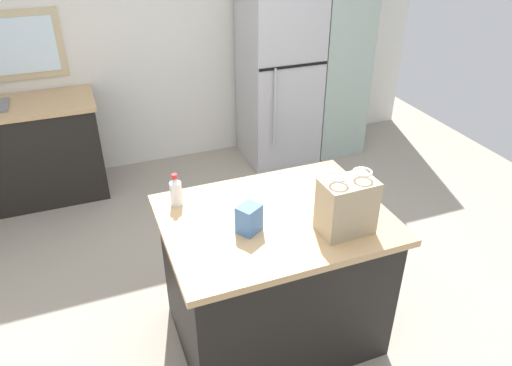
{
  "coord_description": "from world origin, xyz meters",
  "views": [
    {
      "loc": [
        -1.0,
        -2.3,
        2.45
      ],
      "look_at": [
        -0.1,
        0.05,
        0.95
      ],
      "focal_mm": 34.05,
      "sensor_mm": 36.0,
      "label": 1
    }
  ],
  "objects_px": {
    "refrigerator": "(279,77)",
    "small_box": "(249,219)",
    "tall_cabinet": "(336,54)",
    "shopping_bag": "(347,206)",
    "bottle": "(176,191)",
    "kitchen_island": "(274,277)"
  },
  "relations": [
    {
      "from": "bottle",
      "to": "tall_cabinet",
      "type": "bearing_deg",
      "value": 42.66
    },
    {
      "from": "kitchen_island",
      "to": "small_box",
      "type": "relative_size",
      "value": 7.96
    },
    {
      "from": "bottle",
      "to": "small_box",
      "type": "bearing_deg",
      "value": -52.99
    },
    {
      "from": "kitchen_island",
      "to": "small_box",
      "type": "xyz_separation_m",
      "value": [
        -0.19,
        -0.08,
        0.53
      ]
    },
    {
      "from": "refrigerator",
      "to": "tall_cabinet",
      "type": "distance_m",
      "value": 0.66
    },
    {
      "from": "refrigerator",
      "to": "shopping_bag",
      "type": "bearing_deg",
      "value": -105.9
    },
    {
      "from": "tall_cabinet",
      "to": "bottle",
      "type": "distance_m",
      "value": 2.91
    },
    {
      "from": "tall_cabinet",
      "to": "shopping_bag",
      "type": "relative_size",
      "value": 5.94
    },
    {
      "from": "bottle",
      "to": "refrigerator",
      "type": "bearing_deg",
      "value": 52.67
    },
    {
      "from": "shopping_bag",
      "to": "bottle",
      "type": "distance_m",
      "value": 0.97
    },
    {
      "from": "refrigerator",
      "to": "small_box",
      "type": "bearing_deg",
      "value": -116.93
    },
    {
      "from": "shopping_bag",
      "to": "bottle",
      "type": "relative_size",
      "value": 1.76
    },
    {
      "from": "kitchen_island",
      "to": "bottle",
      "type": "relative_size",
      "value": 6.31
    },
    {
      "from": "kitchen_island",
      "to": "bottle",
      "type": "height_order",
      "value": "bottle"
    },
    {
      "from": "kitchen_island",
      "to": "small_box",
      "type": "distance_m",
      "value": 0.56
    },
    {
      "from": "refrigerator",
      "to": "small_box",
      "type": "distance_m",
      "value": 2.66
    },
    {
      "from": "shopping_bag",
      "to": "small_box",
      "type": "relative_size",
      "value": 2.22
    },
    {
      "from": "refrigerator",
      "to": "tall_cabinet",
      "type": "bearing_deg",
      "value": 0.03
    },
    {
      "from": "refrigerator",
      "to": "bottle",
      "type": "xyz_separation_m",
      "value": [
        -1.5,
        -1.97,
        0.12
      ]
    },
    {
      "from": "kitchen_island",
      "to": "refrigerator",
      "type": "relative_size",
      "value": 0.72
    },
    {
      "from": "bottle",
      "to": "shopping_bag",
      "type": "bearing_deg",
      "value": -36.46
    },
    {
      "from": "kitchen_island",
      "to": "refrigerator",
      "type": "height_order",
      "value": "refrigerator"
    }
  ]
}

